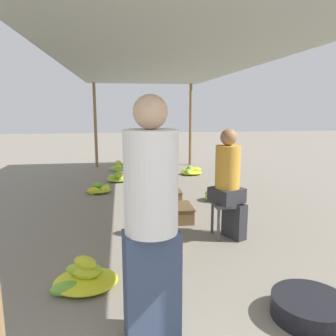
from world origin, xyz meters
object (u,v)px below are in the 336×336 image
at_px(banana_pile_right_1, 191,171).
at_px(crate_mid, 174,213).
at_px(banana_pile_right_0, 218,196).
at_px(banana_pile_left_3, 99,189).
at_px(banana_pile_left_0, 84,278).
at_px(basin_black, 310,308).
at_px(vendor_foreground, 151,219).
at_px(crate_far, 169,197).
at_px(vendor_seated, 229,182).
at_px(crate_near, 158,239).
at_px(banana_pile_left_1, 117,177).
at_px(stool, 226,209).
at_px(banana_pile_left_2, 120,167).

height_order(banana_pile_right_1, crate_mid, crate_mid).
bearing_deg(banana_pile_right_0, banana_pile_left_3, 158.85).
bearing_deg(banana_pile_left_0, basin_black, -21.54).
bearing_deg(vendor_foreground, crate_far, 79.73).
relative_size(banana_pile_left_0, banana_pile_right_1, 1.16).
xyz_separation_m(vendor_seated, banana_pile_right_0, (0.36, 1.62, -0.64)).
distance_m(crate_near, crate_far, 1.74).
height_order(banana_pile_left_1, crate_far, banana_pile_left_1).
bearing_deg(banana_pile_left_3, banana_pile_left_1, 69.44).
height_order(stool, banana_pile_right_1, stool).
bearing_deg(crate_mid, vendor_foreground, -102.96).
distance_m(banana_pile_left_0, crate_far, 2.75).
bearing_deg(crate_mid, banana_pile_left_2, 101.19).
height_order(stool, crate_near, stool).
xyz_separation_m(basin_black, crate_far, (-0.63, 3.20, 0.03)).
distance_m(banana_pile_left_3, banana_pile_right_0, 2.24).
bearing_deg(banana_pile_left_0, banana_pile_left_3, 91.32).
relative_size(banana_pile_right_1, crate_far, 1.25).
relative_size(vendor_seated, banana_pile_left_0, 2.27).
height_order(banana_pile_left_3, banana_pile_right_0, banana_pile_left_3).
bearing_deg(crate_mid, banana_pile_left_3, 123.86).
height_order(banana_pile_right_1, crate_near, banana_pile_right_1).
xyz_separation_m(banana_pile_left_2, banana_pile_right_0, (1.70, -3.03, -0.02)).
xyz_separation_m(banana_pile_right_0, banana_pile_right_1, (0.01, 2.25, 0.01)).
distance_m(banana_pile_left_3, crate_near, 2.70).
distance_m(banana_pile_left_0, banana_pile_left_2, 5.61).
relative_size(banana_pile_left_0, crate_mid, 1.18).
distance_m(banana_pile_left_0, crate_near, 1.11).
relative_size(basin_black, banana_pile_left_2, 1.09).
bearing_deg(banana_pile_right_1, banana_pile_left_3, -145.47).
relative_size(banana_pile_left_0, banana_pile_left_2, 1.11).
height_order(stool, crate_mid, stool).
distance_m(banana_pile_left_1, banana_pile_left_3, 0.97).
bearing_deg(stool, vendor_foreground, -122.69).
bearing_deg(banana_pile_left_0, banana_pile_left_1, 86.49).
xyz_separation_m(banana_pile_left_0, banana_pile_right_1, (2.02, 4.82, -0.01)).
xyz_separation_m(basin_black, banana_pile_left_0, (-1.77, 0.70, 0.00)).
height_order(banana_pile_left_0, crate_mid, banana_pile_left_0).
relative_size(banana_pile_left_2, banana_pile_right_0, 0.99).
relative_size(banana_pile_right_0, crate_far, 1.32).
distance_m(banana_pile_left_2, banana_pile_right_1, 1.88).
relative_size(vendor_foreground, banana_pile_left_2, 3.13).
relative_size(stool, basin_black, 0.77).
bearing_deg(banana_pile_right_0, banana_pile_right_1, 89.87).
bearing_deg(banana_pile_left_1, crate_far, -63.96).
distance_m(crate_near, crate_mid, 0.89).
bearing_deg(crate_near, vendor_seated, 9.25).
bearing_deg(banana_pile_left_1, stool, -67.62).
height_order(crate_near, crate_far, crate_far).
xyz_separation_m(crate_mid, crate_far, (0.04, 0.87, 0.00)).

